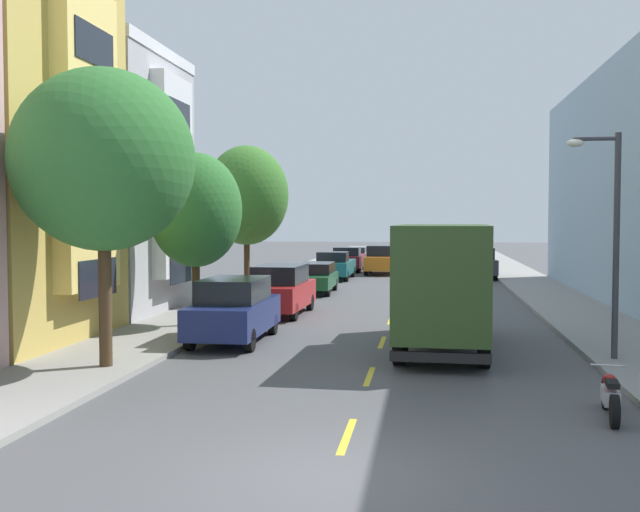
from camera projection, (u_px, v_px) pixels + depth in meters
ground_plane at (402, 288)px, 40.79m from camera, size 160.00×160.00×0.00m
sidewalk_left at (264, 289)px, 39.81m from camera, size 3.20×120.00×0.14m
sidewalk_right at (545, 292)px, 37.81m from camera, size 3.20×120.00×0.14m
lane_centerline_dashes at (398, 299)px, 35.35m from camera, size 0.14×47.20×0.01m
townhouse_third_dove_grey at (24, 188)px, 30.31m from camera, size 12.55×7.28×10.30m
street_tree_nearest at (103, 160)px, 18.35m from camera, size 4.39×4.39×7.20m
street_tree_second at (195, 210)px, 25.62m from camera, size 3.14×3.14×5.80m
street_tree_third at (247, 196)px, 32.81m from camera, size 3.61×3.61×6.72m
street_lamp at (610, 226)px, 19.44m from camera, size 1.35×0.28×5.76m
delivery_box_truck at (444, 280)px, 21.47m from camera, size 2.68×7.75×3.55m
parked_pickup_teal at (335, 266)px, 46.68m from camera, size 2.05×5.32×1.73m
parked_sedan_white at (356, 256)px, 60.63m from camera, size 1.85×4.52×1.43m
parked_pickup_sky at (467, 254)px, 62.17m from camera, size 2.05×5.32×1.73m
parked_suv_charcoal at (478, 262)px, 47.58m from camera, size 2.09×4.86×1.93m
parked_sedan_champagne at (471, 259)px, 56.06m from camera, size 1.84×4.51×1.43m
parked_wagon_forest at (316, 277)px, 38.21m from camera, size 1.89×4.73×1.50m
parked_suv_red at (280, 289)px, 29.50m from camera, size 2.08×4.85×1.93m
parked_suv_navy at (234, 309)px, 23.04m from camera, size 1.98×4.81×1.93m
parked_pickup_burgundy at (349, 260)px, 53.92m from camera, size 2.10×5.34×1.73m
moving_orange_sedan at (381, 259)px, 51.22m from camera, size 1.95×4.80×1.93m
parked_motorcycle at (610, 396)px, 14.28m from camera, size 0.62×2.05×0.90m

